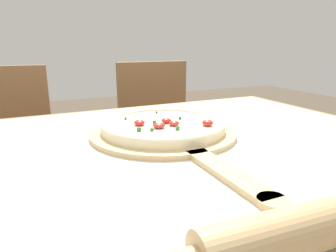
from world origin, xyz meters
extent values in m
cube|color=#A87F51|center=(0.00, 0.00, 0.74)|extent=(1.35, 0.98, 0.03)
cylinder|color=#A87F51|center=(0.62, 0.44, 0.36)|extent=(0.06, 0.06, 0.73)
cube|color=silver|center=(0.00, 0.00, 0.76)|extent=(1.27, 0.90, 0.00)
cylinder|color=tan|center=(0.05, 0.10, 0.77)|extent=(0.38, 0.38, 0.01)
cube|color=tan|center=(0.05, -0.18, 0.77)|extent=(0.05, 0.23, 0.01)
cylinder|color=tan|center=(0.05, -0.30, 0.77)|extent=(0.05, 0.05, 0.01)
cylinder|color=beige|center=(0.05, 0.10, 0.78)|extent=(0.32, 0.32, 0.02)
torus|color=beige|center=(0.05, 0.10, 0.79)|extent=(0.32, 0.32, 0.02)
cylinder|color=white|center=(0.05, 0.10, 0.79)|extent=(0.28, 0.28, 0.00)
ellipsoid|color=red|center=(0.05, 0.09, 0.80)|extent=(0.03, 0.03, 0.01)
ellipsoid|color=red|center=(0.14, 0.03, 0.80)|extent=(0.03, 0.03, 0.02)
ellipsoid|color=red|center=(0.06, 0.06, 0.80)|extent=(0.03, 0.03, 0.01)
ellipsoid|color=red|center=(0.02, 0.06, 0.80)|extent=(0.03, 0.03, 0.01)
ellipsoid|color=red|center=(-0.02, 0.10, 0.80)|extent=(0.03, 0.03, 0.01)
cube|color=#387533|center=(0.05, 0.02, 0.80)|extent=(0.01, 0.01, 0.01)
cube|color=#387533|center=(0.04, 0.07, 0.80)|extent=(0.01, 0.01, 0.01)
cube|color=#387533|center=(0.02, 0.10, 0.80)|extent=(0.00, 0.01, 0.01)
cube|color=#387533|center=(0.02, 0.10, 0.80)|extent=(0.01, 0.01, 0.01)
cube|color=#387533|center=(0.10, 0.11, 0.80)|extent=(0.01, 0.01, 0.01)
cube|color=#387533|center=(0.07, 0.21, 0.80)|extent=(0.01, 0.00, 0.01)
cube|color=#387533|center=(-0.01, 0.04, 0.80)|extent=(0.01, 0.01, 0.01)
cube|color=#387533|center=(-0.04, 0.05, 0.80)|extent=(0.01, 0.01, 0.01)
cube|color=#387533|center=(-0.03, 0.17, 0.80)|extent=(0.01, 0.01, 0.01)
cube|color=brown|center=(-0.39, 0.71, 0.45)|extent=(0.44, 0.44, 0.02)
cube|color=brown|center=(-0.37, 0.89, 0.68)|extent=(0.38, 0.08, 0.44)
cylinder|color=brown|center=(-0.25, 0.54, 0.22)|extent=(0.04, 0.04, 0.44)
cylinder|color=brown|center=(-0.22, 0.85, 0.22)|extent=(0.04, 0.04, 0.44)
cube|color=brown|center=(0.33, 0.71, 0.45)|extent=(0.42, 0.42, 0.02)
cube|color=brown|center=(0.34, 0.90, 0.68)|extent=(0.38, 0.06, 0.44)
cylinder|color=brown|center=(0.16, 0.56, 0.22)|extent=(0.04, 0.04, 0.44)
cylinder|color=brown|center=(0.48, 0.55, 0.22)|extent=(0.04, 0.04, 0.44)
cylinder|color=brown|center=(0.18, 0.88, 0.22)|extent=(0.04, 0.04, 0.44)
cylinder|color=brown|center=(0.50, 0.86, 0.22)|extent=(0.04, 0.04, 0.44)
camera|label=1|loc=(-0.26, -0.59, 0.99)|focal=32.00mm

